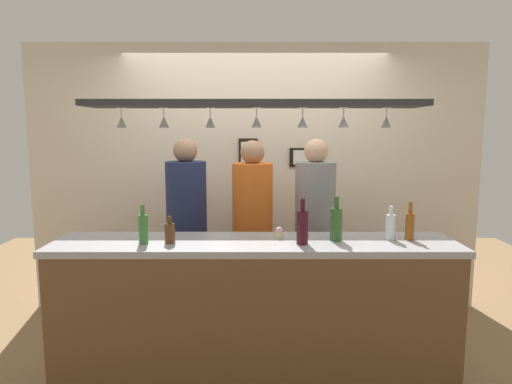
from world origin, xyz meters
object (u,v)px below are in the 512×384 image
at_px(person_right_grey_shirt, 316,219).
at_px(bottle_soda_clear, 392,226).
at_px(person_left_navy_shirt, 188,219).
at_px(cupcake, 280,233).
at_px(bottle_beer_brown_stubby, 171,232).
at_px(bottle_beer_amber_tall, 411,225).
at_px(picture_frame_lower_pair, 306,157).
at_px(bottle_wine_dark_red, 304,226).
at_px(bottle_beer_green_import, 144,228).
at_px(picture_frame_crest, 249,152).
at_px(bottle_champagne_green, 337,223).
at_px(person_middle_orange_shirt, 254,220).

height_order(person_right_grey_shirt, bottle_soda_clear, person_right_grey_shirt).
xyz_separation_m(person_left_navy_shirt, cupcake, (0.74, -0.71, 0.04)).
relative_size(bottle_beer_brown_stubby, cupcake, 2.31).
height_order(bottle_beer_amber_tall, bottle_soda_clear, bottle_beer_amber_tall).
relative_size(person_left_navy_shirt, person_right_grey_shirt, 1.00).
bearing_deg(picture_frame_lower_pair, bottle_beer_brown_stubby, -125.47).
height_order(bottle_wine_dark_red, bottle_soda_clear, bottle_wine_dark_red).
xyz_separation_m(bottle_beer_green_import, picture_frame_crest, (0.66, 1.48, 0.42)).
bearing_deg(bottle_champagne_green, bottle_beer_green_import, -176.06).
xyz_separation_m(person_middle_orange_shirt, bottle_wine_dark_red, (0.33, -0.87, 0.14)).
distance_m(bottle_wine_dark_red, picture_frame_lower_pair, 1.54).
distance_m(bottle_beer_brown_stubby, bottle_wine_dark_red, 0.87).
bearing_deg(bottle_beer_amber_tall, bottle_beer_green_import, -176.63).
bearing_deg(person_right_grey_shirt, cupcake, -115.74).
bearing_deg(picture_frame_crest, bottle_wine_dark_red, -75.76).
xyz_separation_m(person_left_navy_shirt, bottle_beer_amber_tall, (1.62, -0.76, 0.11)).
distance_m(person_right_grey_shirt, bottle_beer_amber_tall, 0.93).
bearing_deg(cupcake, person_left_navy_shirt, 136.48).
height_order(bottle_champagne_green, cupcake, bottle_champagne_green).
bearing_deg(cupcake, picture_frame_crest, 100.04).
bearing_deg(bottle_beer_amber_tall, picture_frame_crest, 129.07).
bearing_deg(bottle_beer_brown_stubby, cupcake, 10.78).
relative_size(person_right_grey_shirt, bottle_beer_amber_tall, 6.57).
height_order(bottle_beer_amber_tall, bottle_beer_green_import, same).
xyz_separation_m(bottle_champagne_green, picture_frame_crest, (-0.61, 1.39, 0.41)).
bearing_deg(bottle_champagne_green, cupcake, 170.06).
bearing_deg(person_middle_orange_shirt, person_right_grey_shirt, -0.00).
distance_m(bottle_beer_brown_stubby, bottle_beer_green_import, 0.17).
distance_m(bottle_champagne_green, bottle_beer_green_import, 1.28).
distance_m(picture_frame_lower_pair, picture_frame_crest, 0.55).
bearing_deg(bottle_wine_dark_red, bottle_beer_amber_tall, 9.00).
distance_m(bottle_champagne_green, picture_frame_crest, 1.57).
bearing_deg(person_left_navy_shirt, person_middle_orange_shirt, 0.00).
relative_size(bottle_beer_brown_stubby, bottle_soda_clear, 0.78).
height_order(bottle_beer_brown_stubby, bottle_wine_dark_red, bottle_wine_dark_red).
bearing_deg(person_right_grey_shirt, person_middle_orange_shirt, 180.00).
bearing_deg(person_left_navy_shirt, bottle_beer_green_import, -99.87).
xyz_separation_m(bottle_beer_amber_tall, bottle_champagne_green, (-0.50, -0.02, 0.02)).
bearing_deg(bottle_beer_amber_tall, person_left_navy_shirt, 155.04).
bearing_deg(bottle_beer_brown_stubby, person_left_navy_shirt, 91.37).
height_order(person_right_grey_shirt, picture_frame_crest, person_right_grey_shirt).
xyz_separation_m(person_left_navy_shirt, bottle_soda_clear, (1.49, -0.75, 0.10)).
relative_size(bottle_beer_amber_tall, bottle_wine_dark_red, 0.87).
bearing_deg(cupcake, bottle_wine_dark_red, -49.22).
bearing_deg(person_left_navy_shirt, picture_frame_lower_pair, 30.18).
xyz_separation_m(bottle_beer_brown_stubby, bottle_beer_green_import, (-0.17, -0.02, 0.03)).
relative_size(person_right_grey_shirt, bottle_champagne_green, 5.69).
xyz_separation_m(bottle_wine_dark_red, bottle_beer_green_import, (-1.04, 0.01, -0.01)).
relative_size(person_right_grey_shirt, bottle_beer_green_import, 6.57).
height_order(bottle_beer_amber_tall, bottle_beer_brown_stubby, bottle_beer_amber_tall).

